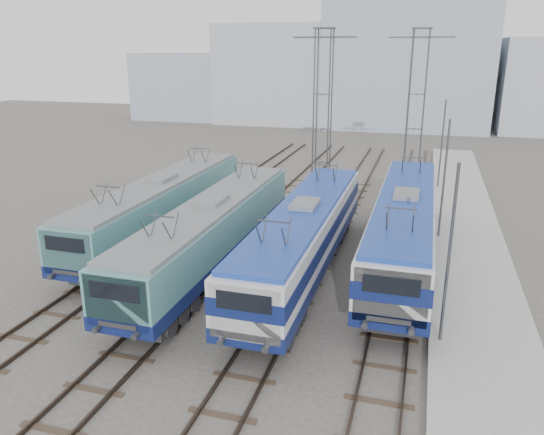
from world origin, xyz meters
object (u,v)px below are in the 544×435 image
(locomotive_far_right, at_px, (404,224))
(mast_rear, at_px, (442,146))
(locomotive_center_right, at_px, (304,234))
(locomotive_center_left, at_px, (211,231))
(locomotive_far_left, at_px, (161,204))
(mast_front, at_px, (449,260))
(catenary_tower_west, at_px, (323,106))
(catenary_tower_east, at_px, (416,106))
(mast_mid, at_px, (444,182))

(locomotive_far_right, relative_size, mast_rear, 2.58)
(mast_rear, bearing_deg, locomotive_center_right, -108.21)
(locomotive_center_left, height_order, locomotive_far_right, locomotive_far_right)
(locomotive_far_left, xyz_separation_m, mast_front, (15.35, -7.54, 1.32))
(locomotive_far_left, xyz_separation_m, catenary_tower_west, (6.75, 12.46, 4.47))
(locomotive_far_left, height_order, locomotive_far_right, locomotive_far_right)
(catenary_tower_east, bearing_deg, locomotive_center_left, -116.06)
(locomotive_center_right, bearing_deg, catenary_tower_east, 76.20)
(locomotive_center_right, height_order, catenary_tower_west, catenary_tower_west)
(mast_mid, bearing_deg, catenary_tower_west, 137.07)
(locomotive_center_left, bearing_deg, locomotive_far_right, 20.30)
(locomotive_center_left, relative_size, mast_rear, 2.47)
(catenary_tower_west, distance_m, catenary_tower_east, 6.80)
(catenary_tower_west, distance_m, mast_rear, 9.99)
(locomotive_far_left, height_order, locomotive_center_left, locomotive_far_left)
(locomotive_center_left, distance_m, mast_rear, 22.70)
(mast_front, bearing_deg, locomotive_center_left, 159.27)
(locomotive_far_left, bearing_deg, locomotive_far_right, -0.44)
(locomotive_far_left, relative_size, locomotive_far_right, 0.96)
(mast_rear, bearing_deg, mast_front, -90.00)
(locomotive_far_right, relative_size, mast_front, 2.58)
(locomotive_far_left, bearing_deg, mast_mid, 16.21)
(locomotive_center_left, distance_m, mast_mid, 13.48)
(locomotive_center_left, bearing_deg, mast_rear, 61.39)
(catenary_tower_west, bearing_deg, mast_front, -66.73)
(locomotive_center_left, relative_size, catenary_tower_east, 1.44)
(catenary_tower_west, bearing_deg, locomotive_far_left, -118.44)
(mast_front, xyz_separation_m, mast_mid, (0.00, 12.00, 0.00))
(locomotive_far_right, bearing_deg, catenary_tower_west, 118.24)
(locomotive_center_left, bearing_deg, locomotive_center_right, 7.54)
(locomotive_center_right, relative_size, mast_rear, 2.50)
(mast_front, bearing_deg, mast_rear, 90.00)
(locomotive_center_left, distance_m, mast_front, 11.68)
(locomotive_far_left, distance_m, catenary_tower_east, 20.12)
(locomotive_center_right, distance_m, catenary_tower_west, 16.08)
(locomotive_center_right, distance_m, catenary_tower_east, 18.35)
(locomotive_far_left, height_order, mast_rear, mast_rear)
(locomotive_far_left, relative_size, locomotive_center_left, 1.01)
(locomotive_far_right, xyz_separation_m, catenary_tower_west, (-6.75, 12.57, 4.34))
(locomotive_center_left, height_order, mast_front, mast_front)
(catenary_tower_east, bearing_deg, mast_mid, -78.14)
(locomotive_center_right, distance_m, mast_front, 8.00)
(catenary_tower_east, distance_m, mast_front, 22.32)
(locomotive_far_left, bearing_deg, catenary_tower_east, 47.50)
(locomotive_center_left, distance_m, catenary_tower_west, 16.67)
(catenary_tower_east, relative_size, mast_mid, 1.71)
(locomotive_far_left, xyz_separation_m, locomotive_center_right, (9.00, -2.84, 0.06))
(locomotive_far_right, bearing_deg, mast_rear, 83.63)
(locomotive_center_right, relative_size, locomotive_far_right, 0.97)
(locomotive_center_left, distance_m, catenary_tower_east, 20.42)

